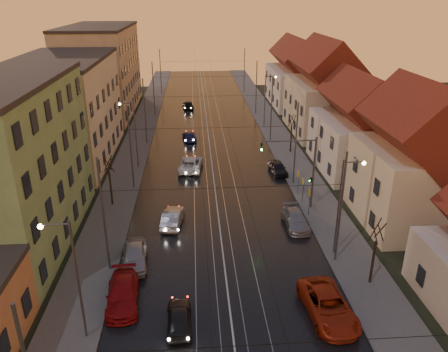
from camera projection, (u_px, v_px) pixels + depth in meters
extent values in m
cube|color=black|center=(209.00, 140.00, 61.81)|extent=(16.00, 120.00, 0.04)
cube|color=#4C4C4C|center=(138.00, 141.00, 61.14)|extent=(4.00, 120.00, 0.15)
cube|color=#4C4C4C|center=(279.00, 138.00, 62.44)|extent=(4.00, 120.00, 0.15)
cube|color=gray|center=(193.00, 140.00, 61.66)|extent=(0.06, 120.00, 0.03)
cube|color=gray|center=(203.00, 140.00, 61.75)|extent=(0.06, 120.00, 0.03)
cube|color=gray|center=(214.00, 140.00, 61.85)|extent=(0.06, 120.00, 0.03)
cube|color=gray|center=(224.00, 139.00, 61.94)|extent=(0.06, 120.00, 0.03)
cube|color=beige|center=(66.00, 111.00, 52.85)|extent=(10.00, 20.00, 12.00)
cube|color=#94775F|center=(102.00, 71.00, 74.56)|extent=(10.00, 24.00, 14.00)
cube|color=beige|center=(411.00, 185.00, 38.56)|extent=(8.50, 10.00, 7.00)
pyramid|color=#501C12|center=(422.00, 126.00, 36.47)|extent=(8.67, 10.20, 3.80)
cube|color=beige|center=(358.00, 144.00, 50.71)|extent=(9.00, 12.00, 6.00)
pyramid|color=#501C12|center=(363.00, 105.00, 48.94)|extent=(9.18, 12.24, 3.20)
cube|color=beige|center=(323.00, 107.00, 64.23)|extent=(9.00, 14.00, 7.50)
pyramid|color=#501C12|center=(327.00, 67.00, 62.01)|extent=(9.18, 14.28, 4.00)
cube|color=beige|center=(296.00, 87.00, 80.99)|extent=(9.00, 16.00, 6.50)
pyramid|color=#501C12|center=(298.00, 59.00, 79.06)|extent=(9.18, 16.32, 3.50)
cylinder|color=#595B60|center=(104.00, 217.00, 31.00)|extent=(0.16, 0.16, 9.00)
cylinder|color=#595B60|center=(341.00, 209.00, 32.11)|extent=(0.16, 0.16, 9.00)
cylinder|color=#595B60|center=(131.00, 148.00, 44.80)|extent=(0.16, 0.16, 9.00)
cylinder|color=#595B60|center=(296.00, 144.00, 45.91)|extent=(0.16, 0.16, 9.00)
cylinder|color=#595B60|center=(145.00, 112.00, 58.61)|extent=(0.16, 0.16, 9.00)
cylinder|color=#595B60|center=(271.00, 110.00, 59.72)|extent=(0.16, 0.16, 9.00)
cylinder|color=#595B60|center=(154.00, 89.00, 72.41)|extent=(0.16, 0.16, 9.00)
cylinder|color=#595B60|center=(256.00, 88.00, 73.52)|extent=(0.16, 0.16, 9.00)
cylinder|color=#595B60|center=(161.00, 72.00, 88.98)|extent=(0.16, 0.16, 9.00)
cylinder|color=#595B60|center=(244.00, 71.00, 90.09)|extent=(0.16, 0.16, 9.00)
cylinder|color=#595B60|center=(78.00, 283.00, 24.73)|extent=(0.14, 0.14, 8.00)
cylinder|color=#595B60|center=(54.00, 224.00, 23.22)|extent=(1.60, 0.10, 0.10)
sphere|color=#FFD88C|center=(40.00, 227.00, 23.21)|extent=(0.32, 0.32, 0.32)
cylinder|color=#595B60|center=(338.00, 209.00, 33.23)|extent=(0.14, 0.14, 8.00)
cylinder|color=#595B60|center=(354.00, 162.00, 31.82)|extent=(1.60, 0.10, 0.10)
sphere|color=#FFD88C|center=(364.00, 163.00, 31.90)|extent=(0.32, 0.32, 0.32)
cylinder|color=#595B60|center=(136.00, 135.00, 50.50)|extent=(0.14, 0.14, 8.00)
cylinder|color=#595B60|center=(126.00, 103.00, 48.99)|extent=(1.60, 0.10, 0.10)
sphere|color=#FFD88C|center=(120.00, 104.00, 48.98)|extent=(0.32, 0.32, 0.32)
cylinder|color=#595B60|center=(265.00, 102.00, 66.37)|extent=(0.14, 0.14, 8.00)
cylinder|color=#595B60|center=(271.00, 76.00, 64.95)|extent=(1.60, 0.10, 0.10)
sphere|color=#FFD88C|center=(276.00, 77.00, 65.04)|extent=(0.32, 0.32, 0.32)
cylinder|color=#595B60|center=(313.00, 174.00, 40.76)|extent=(0.20, 0.20, 7.20)
cylinder|color=#595B60|center=(288.00, 141.00, 39.32)|extent=(5.20, 0.14, 0.14)
imported|color=black|center=(261.00, 148.00, 39.40)|extent=(0.15, 0.18, 0.90)
sphere|color=#19FF3F|center=(262.00, 150.00, 39.35)|extent=(0.20, 0.20, 0.20)
cylinder|color=black|center=(111.00, 189.00, 42.08)|extent=(0.18, 0.18, 3.50)
cylinder|color=black|center=(111.00, 164.00, 41.19)|extent=(0.37, 0.92, 1.61)
cylinder|color=black|center=(108.00, 163.00, 41.31)|extent=(0.91, 0.40, 1.61)
cylinder|color=black|center=(106.00, 165.00, 41.00)|extent=(0.37, 0.92, 1.61)
cylinder|color=black|center=(109.00, 165.00, 40.90)|extent=(0.84, 0.54, 1.62)
cylinder|color=black|center=(373.00, 263.00, 30.51)|extent=(0.18, 0.18, 3.50)
cylinder|color=black|center=(380.00, 230.00, 29.62)|extent=(0.37, 0.92, 1.61)
cylinder|color=black|center=(375.00, 229.00, 29.74)|extent=(0.91, 0.40, 1.61)
cylinder|color=black|center=(375.00, 232.00, 29.43)|extent=(0.37, 0.92, 1.61)
cylinder|color=black|center=(381.00, 233.00, 29.33)|extent=(0.84, 0.54, 1.62)
cylinder|color=black|center=(291.00, 140.00, 56.29)|extent=(0.18, 0.18, 3.50)
cylinder|color=black|center=(294.00, 120.00, 55.40)|extent=(0.37, 0.92, 1.61)
cylinder|color=black|center=(291.00, 120.00, 55.52)|extent=(0.91, 0.40, 1.61)
cylinder|color=black|center=(290.00, 121.00, 55.22)|extent=(0.37, 0.92, 1.61)
cylinder|color=black|center=(293.00, 121.00, 55.12)|extent=(0.84, 0.54, 1.62)
imported|color=black|center=(179.00, 318.00, 26.96)|extent=(1.66, 3.86, 1.30)
imported|color=#98979D|center=(173.00, 217.00, 38.87)|extent=(2.08, 4.58, 1.46)
imported|color=silver|center=(191.00, 164.00, 51.15)|extent=(3.09, 5.64, 1.50)
imported|color=#1A204E|center=(189.00, 136.00, 61.51)|extent=(2.23, 4.40, 1.22)
imported|color=black|center=(188.00, 105.00, 78.43)|extent=(2.24, 4.53, 1.49)
imported|color=maroon|center=(123.00, 294.00, 28.98)|extent=(2.48, 5.20, 1.46)
imported|color=#9D9DA2|center=(135.00, 255.00, 33.14)|extent=(2.20, 4.68, 1.55)
imported|color=#A72910|center=(328.00, 306.00, 27.77)|extent=(3.14, 5.92, 1.58)
imported|color=#97969B|center=(296.00, 219.00, 38.67)|extent=(1.94, 4.67, 1.35)
imported|color=black|center=(278.00, 168.00, 50.08)|extent=(1.99, 4.13, 1.36)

